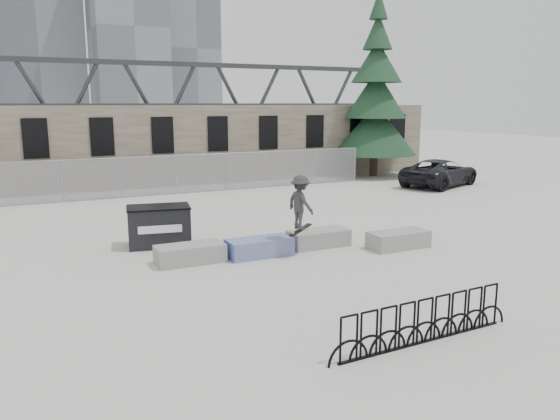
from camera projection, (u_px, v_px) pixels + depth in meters
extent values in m
plane|color=#B5B4AF|center=(284.00, 252.00, 17.26)|extent=(120.00, 120.00, 0.00)
cube|color=#665D4B|center=(158.00, 146.00, 31.15)|extent=(36.00, 2.50, 4.50)
cube|color=black|center=(35.00, 139.00, 27.15)|extent=(1.20, 0.12, 2.00)
cube|color=black|center=(102.00, 137.00, 28.53)|extent=(1.20, 0.12, 2.00)
cube|color=black|center=(163.00, 135.00, 29.91)|extent=(1.20, 0.12, 2.00)
cube|color=black|center=(218.00, 134.00, 31.28)|extent=(1.20, 0.12, 2.00)
cube|color=black|center=(268.00, 133.00, 32.66)|extent=(1.20, 0.12, 2.00)
cube|color=black|center=(315.00, 131.00, 34.04)|extent=(1.20, 0.12, 2.00)
cube|color=black|center=(358.00, 130.00, 35.42)|extent=(1.20, 0.12, 2.00)
cube|color=black|center=(397.00, 129.00, 36.79)|extent=(1.20, 0.12, 2.00)
cylinder|color=gray|center=(62.00, 181.00, 25.72)|extent=(0.06, 0.06, 2.00)
cylinder|color=gray|center=(121.00, 178.00, 26.90)|extent=(0.06, 0.06, 2.00)
cylinder|color=gray|center=(176.00, 175.00, 28.09)|extent=(0.06, 0.06, 2.00)
cylinder|color=gray|center=(226.00, 172.00, 29.27)|extent=(0.06, 0.06, 2.00)
cylinder|color=gray|center=(273.00, 169.00, 30.45)|extent=(0.06, 0.06, 2.00)
cylinder|color=gray|center=(315.00, 167.00, 31.64)|extent=(0.06, 0.06, 2.00)
cylinder|color=gray|center=(355.00, 165.00, 32.82)|extent=(0.06, 0.06, 2.00)
cube|color=#99999E|center=(176.00, 175.00, 28.09)|extent=(22.00, 0.02, 2.00)
cylinder|color=gray|center=(175.00, 155.00, 27.89)|extent=(22.00, 0.04, 0.04)
cube|color=gray|center=(190.00, 254.00, 16.06)|extent=(2.00, 0.90, 0.55)
cube|color=#2D471E|center=(190.00, 247.00, 16.02)|extent=(1.76, 0.66, 0.10)
cube|color=#364BA3|center=(259.00, 247.00, 16.78)|extent=(2.00, 0.90, 0.55)
cube|color=#2D471E|center=(259.00, 241.00, 16.74)|extent=(1.76, 0.66, 0.10)
cube|color=gray|center=(318.00, 238.00, 17.91)|extent=(2.00, 0.90, 0.55)
cube|color=#2D471E|center=(319.00, 232.00, 17.87)|extent=(1.76, 0.66, 0.10)
cube|color=gray|center=(398.00, 240.00, 17.73)|extent=(2.00, 0.90, 0.55)
cube|color=#2D471E|center=(399.00, 233.00, 17.69)|extent=(1.76, 0.66, 0.10)
cube|color=black|center=(159.00, 227.00, 17.93)|extent=(2.15, 1.52, 1.28)
cube|color=black|center=(158.00, 207.00, 17.80)|extent=(2.21, 1.57, 0.06)
cube|color=white|center=(160.00, 229.00, 17.34)|extent=(1.36, 0.27, 0.25)
cube|color=black|center=(424.00, 342.00, 10.74)|extent=(4.05, 0.20, 0.04)
torus|color=black|center=(349.00, 339.00, 9.83)|extent=(0.89, 0.08, 0.89)
torus|color=black|center=(369.00, 335.00, 10.03)|extent=(0.89, 0.08, 0.89)
torus|color=black|center=(388.00, 330.00, 10.24)|extent=(0.89, 0.08, 0.89)
torus|color=black|center=(407.00, 325.00, 10.45)|extent=(0.89, 0.08, 0.89)
torus|color=black|center=(425.00, 321.00, 10.65)|extent=(0.89, 0.08, 0.89)
torus|color=black|center=(442.00, 317.00, 10.86)|extent=(0.89, 0.08, 0.89)
torus|color=black|center=(458.00, 313.00, 11.07)|extent=(0.89, 0.08, 0.89)
torus|color=black|center=(474.00, 309.00, 11.28)|extent=(0.89, 0.08, 0.89)
torus|color=black|center=(490.00, 305.00, 11.48)|extent=(0.89, 0.08, 0.89)
cylinder|color=#38281E|center=(374.00, 155.00, 35.14)|extent=(0.50, 0.50, 2.69)
cone|color=black|center=(375.00, 129.00, 34.82)|extent=(5.34, 5.34, 3.20)
cone|color=black|center=(376.00, 94.00, 34.39)|extent=(3.89, 3.89, 3.00)
cone|color=black|center=(377.00, 61.00, 34.01)|extent=(3.18, 3.18, 2.60)
cone|color=black|center=(378.00, 31.00, 33.66)|extent=(1.86, 1.86, 2.20)
cone|color=black|center=(379.00, 4.00, 33.35)|extent=(1.16, 1.16, 1.80)
cube|color=slate|center=(127.00, 30.00, 94.10)|extent=(12.00, 12.00, 34.00)
cube|color=slate|center=(189.00, 50.00, 109.33)|extent=(10.00, 10.00, 30.00)
cube|color=#2D3033|center=(162.00, 108.00, 69.29)|extent=(70.00, 3.00, 1.20)
cube|color=#2D3033|center=(160.00, 63.00, 68.23)|extent=(70.00, 0.60, 0.60)
cube|color=gray|center=(359.00, 121.00, 82.58)|extent=(2.00, 3.00, 4.00)
imported|color=black|center=(440.00, 173.00, 30.93)|extent=(6.03, 4.31, 1.53)
imported|color=#2C2D2F|center=(300.00, 202.00, 16.44)|extent=(0.79, 1.16, 1.65)
cube|color=black|center=(300.00, 230.00, 16.60)|extent=(0.77, 0.30, 0.33)
cylinder|color=beige|center=(293.00, 233.00, 16.43)|extent=(0.06, 0.03, 0.06)
cylinder|color=beige|center=(291.00, 232.00, 16.55)|extent=(0.06, 0.03, 0.06)
cylinder|color=beige|center=(309.00, 231.00, 16.67)|extent=(0.06, 0.03, 0.06)
cylinder|color=beige|center=(307.00, 230.00, 16.79)|extent=(0.06, 0.03, 0.06)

